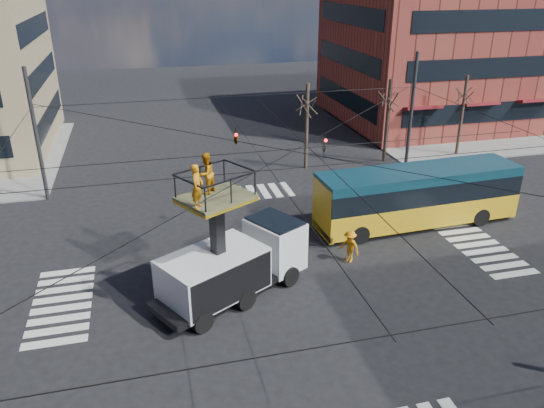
{
  "coord_description": "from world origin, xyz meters",
  "views": [
    {
      "loc": [
        -6.04,
        -20.27,
        12.77
      ],
      "look_at": [
        -0.59,
        1.17,
        3.06
      ],
      "focal_mm": 35.0,
      "sensor_mm": 36.0,
      "label": 1
    }
  ],
  "objects_px": {
    "city_bus": "(417,195)",
    "traffic_cone": "(176,315)",
    "worker_ground": "(187,276)",
    "utility_truck": "(234,251)",
    "flagger": "(350,246)"
  },
  "relations": [
    {
      "from": "city_bus",
      "to": "traffic_cone",
      "type": "distance_m",
      "value": 14.77
    },
    {
      "from": "worker_ground",
      "to": "city_bus",
      "type": "bearing_deg",
      "value": -64.15
    },
    {
      "from": "utility_truck",
      "to": "city_bus",
      "type": "distance_m",
      "value": 11.69
    },
    {
      "from": "utility_truck",
      "to": "city_bus",
      "type": "height_order",
      "value": "utility_truck"
    },
    {
      "from": "flagger",
      "to": "utility_truck",
      "type": "bearing_deg",
      "value": -109.72
    },
    {
      "from": "utility_truck",
      "to": "worker_ground",
      "type": "height_order",
      "value": "utility_truck"
    },
    {
      "from": "traffic_cone",
      "to": "worker_ground",
      "type": "xyz_separation_m",
      "value": [
        0.68,
        1.87,
        0.6
      ]
    },
    {
      "from": "utility_truck",
      "to": "city_bus",
      "type": "xyz_separation_m",
      "value": [
        10.85,
        4.33,
        -0.37
      ]
    },
    {
      "from": "city_bus",
      "to": "worker_ground",
      "type": "relative_size",
      "value": 5.86
    },
    {
      "from": "city_bus",
      "to": "flagger",
      "type": "relative_size",
      "value": 6.95
    },
    {
      "from": "utility_truck",
      "to": "traffic_cone",
      "type": "distance_m",
      "value": 3.5
    },
    {
      "from": "utility_truck",
      "to": "flagger",
      "type": "bearing_deg",
      "value": -16.08
    },
    {
      "from": "utility_truck",
      "to": "worker_ground",
      "type": "bearing_deg",
      "value": 139.65
    },
    {
      "from": "traffic_cone",
      "to": "city_bus",
      "type": "bearing_deg",
      "value": 23.32
    },
    {
      "from": "utility_truck",
      "to": "flagger",
      "type": "xyz_separation_m",
      "value": [
        5.82,
        1.38,
        -1.28
      ]
    }
  ]
}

